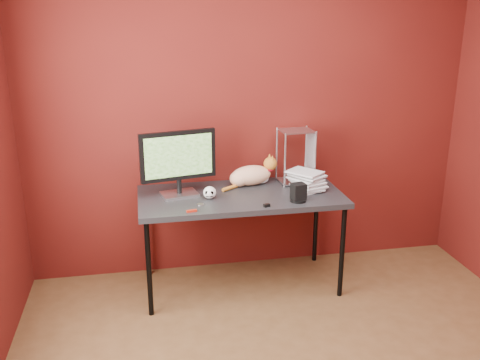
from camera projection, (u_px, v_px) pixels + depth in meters
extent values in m
cube|color=#51120F|center=(250.00, 110.00, 4.16)|extent=(3.50, 0.02, 2.60)
cube|color=black|center=(241.00, 197.00, 3.95)|extent=(1.50, 0.70, 0.04)
cylinder|color=black|center=(149.00, 269.00, 3.66)|extent=(0.04, 0.04, 0.71)
cylinder|color=black|center=(342.00, 252.00, 3.91)|extent=(0.04, 0.04, 0.71)
cylinder|color=black|center=(147.00, 234.00, 4.22)|extent=(0.04, 0.04, 0.71)
cylinder|color=black|center=(316.00, 222.00, 4.47)|extent=(0.04, 0.04, 0.71)
cube|color=#B5B5BA|center=(179.00, 194.00, 3.92)|extent=(0.29, 0.23, 0.02)
cylinder|color=black|center=(179.00, 186.00, 3.90)|extent=(0.04, 0.04, 0.11)
cube|color=black|center=(178.00, 156.00, 3.83)|extent=(0.55, 0.15, 0.36)
cube|color=#214E14|center=(178.00, 156.00, 3.83)|extent=(0.49, 0.11, 0.30)
ellipsoid|color=orange|center=(251.00, 175.00, 4.13)|extent=(0.35, 0.23, 0.15)
ellipsoid|color=orange|center=(239.00, 178.00, 4.11)|extent=(0.18, 0.17, 0.12)
sphere|color=white|center=(262.00, 177.00, 4.17)|extent=(0.11, 0.11, 0.11)
sphere|color=#C77B26|center=(270.00, 164.00, 4.17)|extent=(0.11, 0.11, 0.11)
cone|color=#C77B26|center=(272.00, 158.00, 4.13)|extent=(0.03, 0.03, 0.04)
cone|color=#C77B26|center=(270.00, 156.00, 4.18)|extent=(0.03, 0.03, 0.04)
cylinder|color=#AE0B1D|center=(268.00, 169.00, 4.17)|extent=(0.08, 0.08, 0.01)
cylinder|color=#C77B26|center=(231.00, 187.00, 4.05)|extent=(0.16, 0.12, 0.03)
ellipsoid|color=white|center=(210.00, 192.00, 3.84)|extent=(0.09, 0.09, 0.09)
ellipsoid|color=black|center=(208.00, 193.00, 3.80)|extent=(0.02, 0.01, 0.03)
ellipsoid|color=black|center=(213.00, 193.00, 3.80)|extent=(0.02, 0.01, 0.03)
cube|color=black|center=(211.00, 196.00, 3.81)|extent=(0.05, 0.01, 0.00)
cylinder|color=black|center=(298.00, 200.00, 3.80)|extent=(0.12, 0.12, 0.02)
cube|color=black|center=(298.00, 191.00, 3.78)|extent=(0.11, 0.10, 0.12)
imported|color=beige|center=(298.00, 175.00, 3.99)|extent=(0.22, 0.28, 0.25)
imported|color=beige|center=(299.00, 142.00, 3.92)|extent=(0.24, 0.29, 0.25)
imported|color=beige|center=(300.00, 108.00, 3.84)|extent=(0.26, 0.30, 0.25)
imported|color=beige|center=(301.00, 73.00, 3.76)|extent=(0.28, 0.31, 0.25)
imported|color=beige|center=(302.00, 37.00, 3.68)|extent=(0.29, 0.31, 0.25)
cylinder|color=#B5B5BA|center=(284.00, 160.00, 4.04)|extent=(0.01, 0.01, 0.42)
cylinder|color=#B5B5BA|center=(315.00, 159.00, 4.08)|extent=(0.01, 0.01, 0.42)
cylinder|color=#B5B5BA|center=(277.00, 153.00, 4.23)|extent=(0.01, 0.01, 0.42)
cylinder|color=#B5B5BA|center=(307.00, 152.00, 4.27)|extent=(0.01, 0.01, 0.42)
cube|color=#B5B5BA|center=(295.00, 181.00, 4.22)|extent=(0.26, 0.22, 0.01)
cube|color=#B5B5BA|center=(297.00, 131.00, 4.09)|extent=(0.26, 0.22, 0.01)
cube|color=#AE1E0D|center=(192.00, 211.00, 3.60)|extent=(0.07, 0.03, 0.01)
cube|color=black|center=(267.00, 205.00, 3.70)|extent=(0.05, 0.04, 0.02)
cylinder|color=#B5B5BA|center=(201.00, 204.00, 3.74)|extent=(0.05, 0.05, 0.00)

